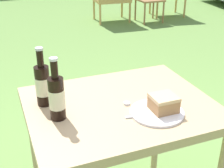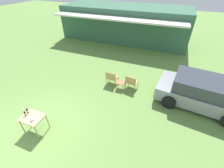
{
  "view_description": "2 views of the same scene",
  "coord_description": "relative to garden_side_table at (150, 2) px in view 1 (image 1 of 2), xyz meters",
  "views": [
    {
      "loc": [
        -0.47,
        -1.1,
        1.43
      ],
      "look_at": [
        0.0,
        0.1,
        0.81
      ],
      "focal_mm": 50.0,
      "sensor_mm": 36.0,
      "label": 1
    },
    {
      "loc": [
        4.19,
        -2.4,
        5.04
      ],
      "look_at": [
        2.06,
        2.89,
        0.9
      ],
      "focal_mm": 24.0,
      "sensor_mm": 36.0,
      "label": 2
    }
  ],
  "objects": [
    {
      "name": "patio_table",
      "position": [
        -2.18,
        -3.85,
        0.32
      ],
      "size": [
        0.81,
        0.65,
        0.76
      ],
      "color": "tan",
      "rests_on": "ground_plane"
    },
    {
      "name": "fork",
      "position": [
        -2.13,
        -3.98,
        0.41
      ],
      "size": [
        0.17,
        0.04,
        0.01
      ],
      "color": "silver",
      "rests_on": "patio_table"
    },
    {
      "name": "garden_side_table",
      "position": [
        0.0,
        0.0,
        0.0
      ],
      "size": [
        0.42,
        0.42,
        0.4
      ],
      "color": "#996B42",
      "rests_on": "ground_plane"
    },
    {
      "name": "cola_bottle_near",
      "position": [
        -2.49,
        -3.73,
        0.51
      ],
      "size": [
        0.06,
        0.06,
        0.26
      ],
      "color": "black",
      "rests_on": "patio_table"
    },
    {
      "name": "cola_bottle_far",
      "position": [
        -2.46,
        -3.87,
        0.51
      ],
      "size": [
        0.06,
        0.06,
        0.26
      ],
      "color": "black",
      "rests_on": "patio_table"
    },
    {
      "name": "cake_on_plate",
      "position": [
        -2.06,
        -3.98,
        0.44
      ],
      "size": [
        0.22,
        0.22,
        0.08
      ],
      "color": "white",
      "rests_on": "patio_table"
    },
    {
      "name": "loose_bottle_cap",
      "position": [
        -2.16,
        -3.87,
        0.41
      ],
      "size": [
        0.03,
        0.03,
        0.01
      ],
      "color": "silver",
      "rests_on": "patio_table"
    }
  ]
}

